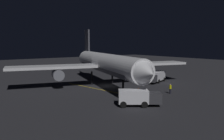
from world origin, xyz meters
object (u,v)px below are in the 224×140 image
at_px(ground_crew_worker, 170,89).
at_px(catering_truck, 156,77).
at_px(baggage_truck, 138,98).
at_px(airliner, 105,64).
at_px(traffic_cone_under_wing, 139,89).
at_px(traffic_cone_near_right, 141,84).
at_px(traffic_cone_near_left, 134,95).

bearing_deg(ground_crew_worker, catering_truck, -125.77).
distance_m(baggage_truck, ground_crew_worker, 10.45).
height_order(airliner, baggage_truck, airliner).
bearing_deg(ground_crew_worker, traffic_cone_under_wing, -63.52).
xyz_separation_m(catering_truck, traffic_cone_near_right, (5.17, 0.43, -0.99)).
distance_m(traffic_cone_near_right, traffic_cone_under_wing, 5.96).
height_order(ground_crew_worker, traffic_cone_near_left, ground_crew_worker).
bearing_deg(traffic_cone_near_right, catering_truck, -175.29).
bearing_deg(ground_crew_worker, traffic_cone_near_left, -16.06).
xyz_separation_m(traffic_cone_near_right, traffic_cone_under_wing, (4.43, 3.98, 0.00)).
bearing_deg(airliner, traffic_cone_near_left, 78.82).
relative_size(baggage_truck, catering_truck, 0.88).
height_order(catering_truck, ground_crew_worker, catering_truck).
relative_size(airliner, traffic_cone_near_left, 69.71).
height_order(baggage_truck, ground_crew_worker, baggage_truck).
xyz_separation_m(ground_crew_worker, traffic_cone_near_left, (6.74, -1.94, -0.64)).
bearing_deg(traffic_cone_near_left, ground_crew_worker, 163.94).
distance_m(ground_crew_worker, traffic_cone_near_left, 7.05).
distance_m(traffic_cone_near_left, traffic_cone_under_wing, 5.29).
bearing_deg(ground_crew_worker, airliner, -71.48).
bearing_deg(traffic_cone_under_wing, airliner, -77.10).
xyz_separation_m(airliner, traffic_cone_under_wing, (-1.86, 8.11, -4.31)).
xyz_separation_m(catering_truck, traffic_cone_near_left, (13.72, 7.74, -0.99)).
relative_size(catering_truck, traffic_cone_under_wing, 12.39).
distance_m(baggage_truck, traffic_cone_near_right, 16.79).
height_order(traffic_cone_near_right, traffic_cone_under_wing, same).
bearing_deg(baggage_truck, traffic_cone_near_right, -135.42).
bearing_deg(traffic_cone_near_right, ground_crew_worker, 78.95).
distance_m(airliner, traffic_cone_near_left, 12.43).
xyz_separation_m(ground_crew_worker, traffic_cone_under_wing, (2.62, -5.27, -0.64)).
height_order(traffic_cone_near_left, traffic_cone_under_wing, same).
distance_m(airliner, traffic_cone_under_wing, 9.37).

